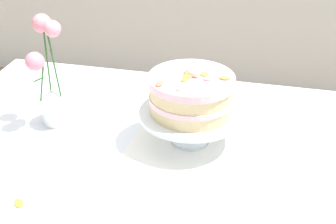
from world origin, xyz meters
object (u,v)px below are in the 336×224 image
at_px(dining_table, 153,181).
at_px(flower_vase, 50,85).
at_px(cake_stand, 190,117).
at_px(layer_cake, 191,94).

height_order(dining_table, flower_vase, flower_vase).
height_order(dining_table, cake_stand, cake_stand).
distance_m(cake_stand, layer_cake, 0.07).
bearing_deg(layer_cake, flower_vase, 178.80).
distance_m(layer_cake, flower_vase, 0.42).
xyz_separation_m(dining_table, layer_cake, (0.09, 0.09, 0.24)).
bearing_deg(dining_table, layer_cake, 46.97).
height_order(cake_stand, flower_vase, flower_vase).
distance_m(cake_stand, flower_vase, 0.43).
bearing_deg(flower_vase, layer_cake, -1.20).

